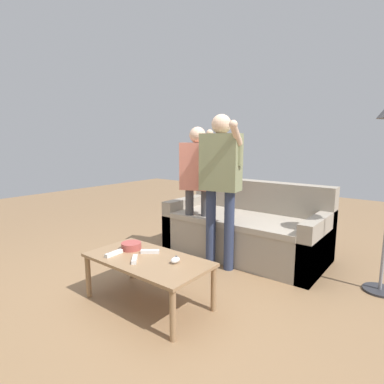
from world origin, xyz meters
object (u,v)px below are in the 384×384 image
(couch, at_px, (246,229))
(snack_bowl, at_px, (131,246))
(player_center, at_px, (221,174))
(game_remote_nunchuk, at_px, (175,260))
(game_remote_wand_spare, at_px, (114,253))
(coffee_table, at_px, (148,264))
(player_left, at_px, (197,176))
(game_remote_wand_far, at_px, (150,252))
(game_remote_wand_near, at_px, (135,259))

(couch, bearing_deg, snack_bowl, -102.62)
(snack_bowl, distance_m, player_center, 1.13)
(snack_bowl, relative_size, player_center, 0.11)
(game_remote_nunchuk, xyz_separation_m, game_remote_wand_spare, (-0.51, -0.19, -0.01))
(coffee_table, relative_size, player_left, 0.70)
(couch, height_order, game_remote_wand_spare, couch)
(game_remote_wand_far, bearing_deg, player_center, 82.43)
(game_remote_wand_near, bearing_deg, game_remote_wand_spare, -175.15)
(player_center, relative_size, game_remote_wand_near, 11.90)
(coffee_table, xyz_separation_m, player_center, (0.05, 0.98, 0.65))
(snack_bowl, xyz_separation_m, game_remote_nunchuk, (0.50, 0.01, -0.01))
(player_center, bearing_deg, snack_bowl, -109.08)
(couch, distance_m, coffee_table, 1.53)
(player_left, xyz_separation_m, game_remote_wand_spare, (0.10, -1.27, -0.53))
(game_remote_nunchuk, relative_size, player_center, 0.06)
(snack_bowl, bearing_deg, coffee_table, -12.60)
(game_remote_nunchuk, xyz_separation_m, player_left, (-0.61, 1.08, 0.52))
(player_left, height_order, player_center, player_center)
(snack_bowl, height_order, player_left, player_left)
(couch, xyz_separation_m, player_center, (-0.01, -0.55, 0.70))
(player_center, xyz_separation_m, game_remote_wand_spare, (-0.32, -1.10, -0.59))
(couch, bearing_deg, game_remote_nunchuk, -83.11)
(game_remote_wand_near, xyz_separation_m, game_remote_wand_spare, (-0.23, -0.02, -0.00))
(coffee_table, xyz_separation_m, player_left, (-0.37, 1.14, 0.59))
(game_remote_wand_far, bearing_deg, couch, 84.88)
(coffee_table, xyz_separation_m, snack_bowl, (-0.26, 0.06, 0.08))
(game_remote_nunchuk, distance_m, game_remote_wand_spare, 0.54)
(game_remote_nunchuk, distance_m, player_center, 1.10)
(game_remote_nunchuk, height_order, player_center, player_center)
(snack_bowl, bearing_deg, game_remote_nunchuk, 0.65)
(couch, distance_m, game_remote_wand_near, 1.64)
(snack_bowl, distance_m, game_remote_wand_near, 0.28)
(player_left, relative_size, game_remote_wand_spare, 8.91)
(game_remote_wand_far, bearing_deg, game_remote_wand_spare, -133.20)
(couch, xyz_separation_m, game_remote_wand_far, (-0.13, -1.43, 0.11))
(game_remote_wand_far, bearing_deg, player_left, 106.05)
(player_left, distance_m, player_center, 0.46)
(game_remote_wand_near, distance_m, game_remote_wand_spare, 0.23)
(game_remote_nunchuk, distance_m, game_remote_wand_far, 0.31)
(couch, relative_size, player_left, 1.22)
(player_center, bearing_deg, couch, 88.89)
(couch, height_order, coffee_table, couch)
(player_center, height_order, game_remote_wand_spare, player_center)
(couch, height_order, player_center, player_center)
(couch, height_order, snack_bowl, couch)
(player_center, distance_m, game_remote_wand_spare, 1.29)
(player_center, bearing_deg, game_remote_nunchuk, -78.41)
(game_remote_wand_near, bearing_deg, couch, 86.55)
(game_remote_nunchuk, relative_size, game_remote_wand_near, 0.66)
(game_remote_wand_far, distance_m, game_remote_wand_spare, 0.30)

